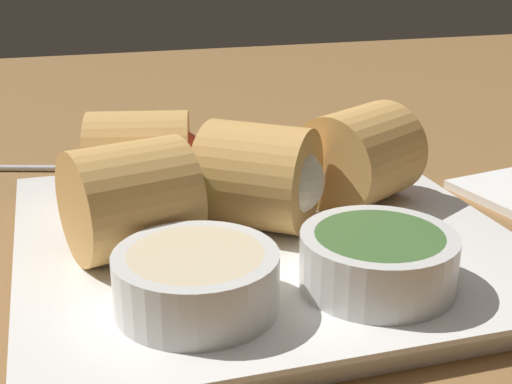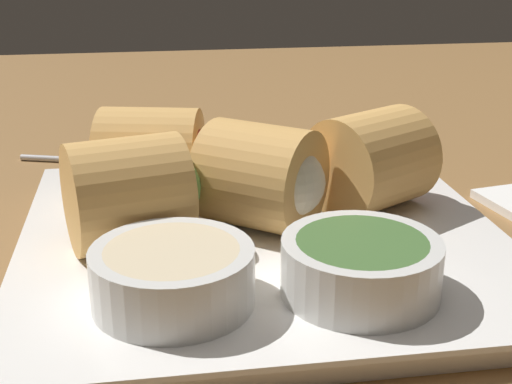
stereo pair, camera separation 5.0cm
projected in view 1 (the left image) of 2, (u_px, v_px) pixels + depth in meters
The scene contains 9 objects.
table_surface at pixel (249, 251), 44.51cm from camera, with size 180.00×140.00×2.00cm.
serving_plate at pixel (256, 243), 41.37cm from camera, with size 27.53×26.77×1.50cm.
roll_front_left at pixel (262, 177), 40.76cm from camera, with size 8.54×8.55×6.10cm.
roll_front_right at pixel (362, 153), 45.02cm from camera, with size 8.31×8.32×6.10cm.
roll_back_left at pixel (147, 161), 43.63cm from camera, with size 7.70×7.29×6.10cm.
roll_back_right at pixel (138, 198), 37.69cm from camera, with size 7.75×7.42×6.10cm.
dipping_bowl_near at pixel (378, 258), 34.41cm from camera, with size 7.63×7.63×2.77cm.
dipping_bowl_far at pixel (196, 278), 32.44cm from camera, with size 7.63×7.63×2.77cm.
spoon at pixel (177, 166), 55.34cm from camera, with size 19.52×7.50×1.12cm.
Camera 1 is at (11.05, 38.81, 20.13)cm, focal length 50.00 mm.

